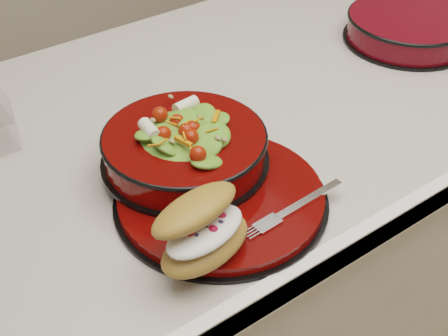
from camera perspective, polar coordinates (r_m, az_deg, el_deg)
island_counter at (r=1.36m, az=-0.85°, el=-10.45°), size 1.24×0.74×0.90m
dinner_plate at (r=0.87m, az=-0.21°, el=-2.69°), size 0.30×0.30×0.02m
salad_bowl at (r=0.89m, az=-3.65°, el=2.44°), size 0.25×0.25×0.10m
croissant at (r=0.75m, az=-2.01°, el=-5.66°), size 0.14×0.11×0.08m
fork at (r=0.84m, az=6.65°, el=-3.51°), size 0.15×0.02×0.00m
extra_bowl at (r=1.32m, az=16.54°, el=12.26°), size 0.25×0.25×0.05m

